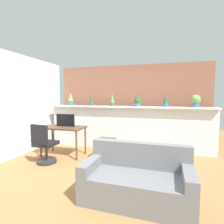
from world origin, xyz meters
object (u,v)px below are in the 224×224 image
object	(u,v)px
potted_plant_1	(91,101)
potted_plant_5	(195,101)
desk	(63,130)
couch	(137,181)
potted_plant_0	(71,100)
potted_plant_2	(112,100)
side_cube_shelf	(106,149)
tv_monitor	(65,120)
potted_plant_4	(166,100)
potted_plant_3	(137,100)
office_chair	(44,147)

from	to	relation	value
potted_plant_1	potted_plant_5	world-z (taller)	potted_plant_5
desk	couch	bearing A→B (deg)	-34.73
couch	potted_plant_5	bearing A→B (deg)	64.92
potted_plant_0	couch	size ratio (longest dim) A/B	0.25
potted_plant_1	potted_plant_2	size ratio (longest dim) A/B	0.88
side_cube_shelf	tv_monitor	bearing A→B (deg)	178.16
potted_plant_4	tv_monitor	bearing A→B (deg)	-161.02
potted_plant_4	couch	world-z (taller)	potted_plant_4
potted_plant_3	potted_plant_5	world-z (taller)	potted_plant_3
office_chair	couch	size ratio (longest dim) A/B	0.58
potted_plant_1	couch	world-z (taller)	potted_plant_1
potted_plant_0	desk	distance (m)	1.27
potted_plant_2	potted_plant_3	xyz separation A→B (m)	(0.72, 0.02, -0.01)
side_cube_shelf	couch	world-z (taller)	couch
potted_plant_1	potted_plant_5	xyz separation A→B (m)	(2.86, 0.03, 0.03)
potted_plant_5	desk	world-z (taller)	potted_plant_5
potted_plant_5	couch	size ratio (longest dim) A/B	0.20
couch	potted_plant_2	bearing A→B (deg)	113.87
side_cube_shelf	couch	size ratio (longest dim) A/B	0.32
potted_plant_0	office_chair	size ratio (longest dim) A/B	0.43
potted_plant_3	potted_plant_5	distance (m)	1.48
potted_plant_3	tv_monitor	size ratio (longest dim) A/B	0.76
potted_plant_3	potted_plant_4	distance (m)	0.76
potted_plant_4	side_cube_shelf	world-z (taller)	potted_plant_4
potted_plant_5	tv_monitor	xyz separation A→B (m)	(-3.22, -0.88, -0.51)
potted_plant_1	potted_plant_0	bearing A→B (deg)	177.31
potted_plant_2	potted_plant_5	size ratio (longest dim) A/B	1.12
desk	potted_plant_4	bearing A→B (deg)	20.43
potted_plant_0	potted_plant_5	distance (m)	3.55
potted_plant_3	potted_plant_4	size ratio (longest dim) A/B	1.08
potted_plant_1	potted_plant_2	bearing A→B (deg)	0.77
potted_plant_1	office_chair	xyz separation A→B (m)	(-0.49, -1.57, -1.00)
side_cube_shelf	office_chair	bearing A→B (deg)	-151.61
potted_plant_1	side_cube_shelf	world-z (taller)	potted_plant_1
couch	office_chair	bearing A→B (deg)	159.41
potted_plant_2	desk	bearing A→B (deg)	-137.80
potted_plant_4	potted_plant_2	bearing A→B (deg)	179.69
tv_monitor	potted_plant_5	bearing A→B (deg)	15.32
potted_plant_0	office_chair	xyz separation A→B (m)	(0.20, -1.60, -1.04)
potted_plant_2	office_chair	bearing A→B (deg)	-126.13
desk	tv_monitor	bearing A→B (deg)	73.68
potted_plant_2	couch	xyz separation A→B (m)	(1.07, -2.41, -1.15)
potted_plant_0	desk	world-z (taller)	potted_plant_0
potted_plant_0	potted_plant_1	world-z (taller)	potted_plant_0
potted_plant_0	potted_plant_3	xyz separation A→B (m)	(2.07, -0.01, -0.01)
office_chair	potted_plant_4	bearing A→B (deg)	30.85
potted_plant_5	potted_plant_4	bearing A→B (deg)	-178.10
potted_plant_1	tv_monitor	world-z (taller)	potted_plant_1
potted_plant_2	potted_plant_5	distance (m)	2.20
potted_plant_0	couch	xyz separation A→B (m)	(2.42, -2.43, -1.14)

